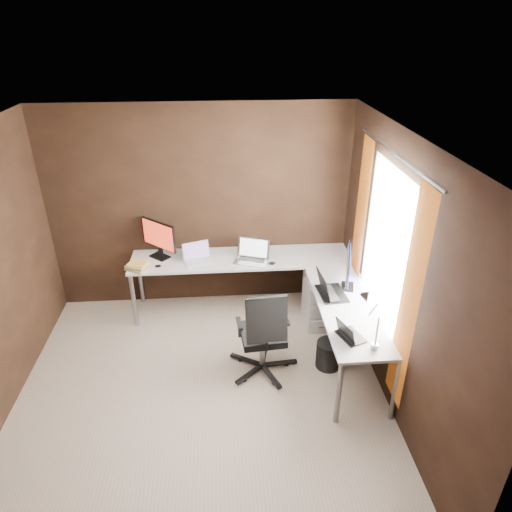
{
  "coord_description": "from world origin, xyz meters",
  "views": [
    {
      "loc": [
        0.27,
        -3.35,
        3.32
      ],
      "look_at": [
        0.61,
        0.95,
        1.04
      ],
      "focal_mm": 32.0,
      "sensor_mm": 36.0,
      "label": 1
    }
  ],
  "objects_px": {
    "drawer_pedestal": "(323,300)",
    "wastebasket": "(328,354)",
    "monitor_left": "(159,237)",
    "laptop_white": "(198,257)",
    "monitor_right": "(348,267)",
    "laptop_black_small": "(349,334)",
    "laptop_silver": "(252,256)",
    "office_chair": "(263,348)",
    "book_stack": "(137,266)",
    "desk_lamp": "(369,314)",
    "laptop_black_big": "(329,290)"
  },
  "relations": [
    {
      "from": "laptop_black_small",
      "to": "book_stack",
      "type": "xyz_separation_m",
      "value": [
        -2.1,
        1.44,
        -0.01
      ]
    },
    {
      "from": "drawer_pedestal",
      "to": "desk_lamp",
      "type": "height_order",
      "value": "desk_lamp"
    },
    {
      "from": "drawer_pedestal",
      "to": "office_chair",
      "type": "relative_size",
      "value": 0.59
    },
    {
      "from": "laptop_silver",
      "to": "wastebasket",
      "type": "relative_size",
      "value": 1.49
    },
    {
      "from": "laptop_white",
      "to": "office_chair",
      "type": "xyz_separation_m",
      "value": [
        0.68,
        -1.14,
        -0.48
      ]
    },
    {
      "from": "book_stack",
      "to": "laptop_black_big",
      "type": "bearing_deg",
      "value": -18.85
    },
    {
      "from": "drawer_pedestal",
      "to": "laptop_silver",
      "type": "distance_m",
      "value": 1.0
    },
    {
      "from": "laptop_black_small",
      "to": "wastebasket",
      "type": "bearing_deg",
      "value": -16.77
    },
    {
      "from": "drawer_pedestal",
      "to": "monitor_left",
      "type": "distance_m",
      "value": 2.09
    },
    {
      "from": "laptop_black_big",
      "to": "office_chair",
      "type": "bearing_deg",
      "value": 106.72
    },
    {
      "from": "monitor_left",
      "to": "office_chair",
      "type": "relative_size",
      "value": 0.46
    },
    {
      "from": "drawer_pedestal",
      "to": "laptop_black_big",
      "type": "bearing_deg",
      "value": -98.84
    },
    {
      "from": "laptop_black_big",
      "to": "office_chair",
      "type": "distance_m",
      "value": 0.91
    },
    {
      "from": "desk_lamp",
      "to": "laptop_white",
      "type": "bearing_deg",
      "value": 150.38
    },
    {
      "from": "laptop_white",
      "to": "laptop_silver",
      "type": "xyz_separation_m",
      "value": [
        0.65,
        -0.04,
        0.01
      ]
    },
    {
      "from": "desk_lamp",
      "to": "office_chair",
      "type": "xyz_separation_m",
      "value": [
        -0.86,
        0.55,
        -0.76
      ]
    },
    {
      "from": "monitor_left",
      "to": "office_chair",
      "type": "bearing_deg",
      "value": -7.05
    },
    {
      "from": "monitor_left",
      "to": "laptop_white",
      "type": "bearing_deg",
      "value": 24.56
    },
    {
      "from": "monitor_left",
      "to": "book_stack",
      "type": "bearing_deg",
      "value": -88.03
    },
    {
      "from": "desk_lamp",
      "to": "drawer_pedestal",
      "type": "bearing_deg",
      "value": 110.66
    },
    {
      "from": "laptop_black_small",
      "to": "office_chair",
      "type": "relative_size",
      "value": 0.31
    },
    {
      "from": "laptop_white",
      "to": "laptop_black_small",
      "type": "distance_m",
      "value": 2.12
    },
    {
      "from": "monitor_right",
      "to": "office_chair",
      "type": "xyz_separation_m",
      "value": [
        -0.93,
        -0.42,
        -0.68
      ]
    },
    {
      "from": "monitor_right",
      "to": "book_stack",
      "type": "xyz_separation_m",
      "value": [
        -2.29,
        0.58,
        -0.21
      ]
    },
    {
      "from": "laptop_silver",
      "to": "laptop_black_small",
      "type": "distance_m",
      "value": 1.73
    },
    {
      "from": "laptop_silver",
      "to": "monitor_right",
      "type": "bearing_deg",
      "value": -16.09
    },
    {
      "from": "laptop_black_big",
      "to": "laptop_black_small",
      "type": "xyz_separation_m",
      "value": [
        0.02,
        -0.73,
        -0.01
      ]
    },
    {
      "from": "book_stack",
      "to": "office_chair",
      "type": "xyz_separation_m",
      "value": [
        1.36,
        -0.99,
        -0.47
      ]
    },
    {
      "from": "laptop_black_big",
      "to": "office_chair",
      "type": "xyz_separation_m",
      "value": [
        -0.71,
        -0.28,
        -0.49
      ]
    },
    {
      "from": "drawer_pedestal",
      "to": "wastebasket",
      "type": "height_order",
      "value": "drawer_pedestal"
    },
    {
      "from": "monitor_left",
      "to": "book_stack",
      "type": "xyz_separation_m",
      "value": [
        -0.24,
        -0.29,
        -0.22
      ]
    },
    {
      "from": "laptop_silver",
      "to": "office_chair",
      "type": "xyz_separation_m",
      "value": [
        0.03,
        -1.1,
        -0.49
      ]
    },
    {
      "from": "book_stack",
      "to": "wastebasket",
      "type": "bearing_deg",
      "value": -25.23
    },
    {
      "from": "laptop_black_small",
      "to": "desk_lamp",
      "type": "xyz_separation_m",
      "value": [
        0.12,
        -0.1,
        0.29
      ]
    },
    {
      "from": "laptop_black_small",
      "to": "wastebasket",
      "type": "distance_m",
      "value": 0.77
    },
    {
      "from": "book_stack",
      "to": "monitor_right",
      "type": "bearing_deg",
      "value": -14.09
    },
    {
      "from": "monitor_left",
      "to": "laptop_silver",
      "type": "bearing_deg",
      "value": 32.53
    },
    {
      "from": "laptop_black_big",
      "to": "book_stack",
      "type": "relative_size",
      "value": 1.36
    },
    {
      "from": "monitor_left",
      "to": "office_chair",
      "type": "height_order",
      "value": "monitor_left"
    },
    {
      "from": "monitor_right",
      "to": "laptop_black_small",
      "type": "bearing_deg",
      "value": -177.52
    },
    {
      "from": "wastebasket",
      "to": "desk_lamp",
      "type": "bearing_deg",
      "value": -74.24
    },
    {
      "from": "wastebasket",
      "to": "book_stack",
      "type": "bearing_deg",
      "value": 154.77
    },
    {
      "from": "monitor_right",
      "to": "laptop_black_small",
      "type": "xyz_separation_m",
      "value": [
        -0.2,
        -0.86,
        -0.21
      ]
    },
    {
      "from": "monitor_right",
      "to": "desk_lamp",
      "type": "xyz_separation_m",
      "value": [
        -0.07,
        -0.96,
        0.08
      ]
    },
    {
      "from": "monitor_left",
      "to": "laptop_black_small",
      "type": "xyz_separation_m",
      "value": [
        1.86,
        -1.72,
        -0.22
      ]
    },
    {
      "from": "laptop_white",
      "to": "monitor_right",
      "type": "bearing_deg",
      "value": -43.3
    },
    {
      "from": "laptop_silver",
      "to": "office_chair",
      "type": "bearing_deg",
      "value": -68.86
    },
    {
      "from": "monitor_right",
      "to": "wastebasket",
      "type": "relative_size",
      "value": 1.71
    },
    {
      "from": "laptop_silver",
      "to": "desk_lamp",
      "type": "bearing_deg",
      "value": -42.21
    },
    {
      "from": "book_stack",
      "to": "desk_lamp",
      "type": "distance_m",
      "value": 2.72
    }
  ]
}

